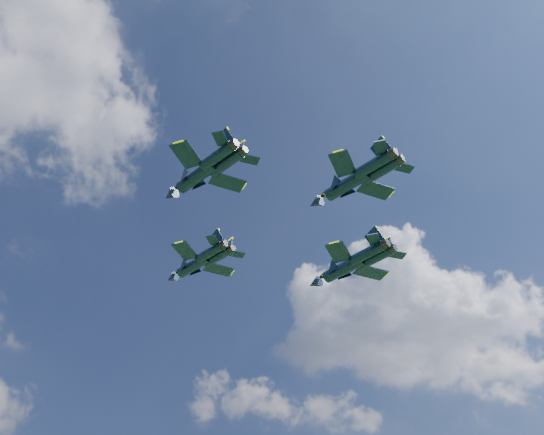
{
  "coord_description": "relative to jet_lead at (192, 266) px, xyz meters",
  "views": [
    {
      "loc": [
        -44.45,
        -54.13,
        3.21
      ],
      "look_at": [
        -2.36,
        1.64,
        59.09
      ],
      "focal_mm": 40.0,
      "sensor_mm": 36.0,
      "label": 1
    }
  ],
  "objects": [
    {
      "name": "jet_lead",
      "position": [
        0.0,
        0.0,
        0.0
      ],
      "size": [
        12.28,
        16.14,
        3.81
      ],
      "rotation": [
        0.0,
        0.0,
        0.17
      ],
      "color": "black"
    },
    {
      "name": "jet_left",
      "position": [
        -11.48,
        -19.93,
        -1.16
      ],
      "size": [
        12.23,
        16.04,
        3.79
      ],
      "rotation": [
        0.0,
        0.0,
        0.16
      ],
      "color": "black"
    },
    {
      "name": "jet_right",
      "position": [
        18.5,
        -15.86,
        -1.65
      ],
      "size": [
        13.71,
        17.86,
        4.23
      ],
      "rotation": [
        0.0,
        0.0,
        0.14
      ],
      "color": "black"
    },
    {
      "name": "jet_slot",
      "position": [
        5.55,
        -30.84,
        -1.24
      ],
      "size": [
        12.29,
        16.1,
        3.81
      ],
      "rotation": [
        0.0,
        0.0,
        0.16
      ],
      "color": "black"
    }
  ]
}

